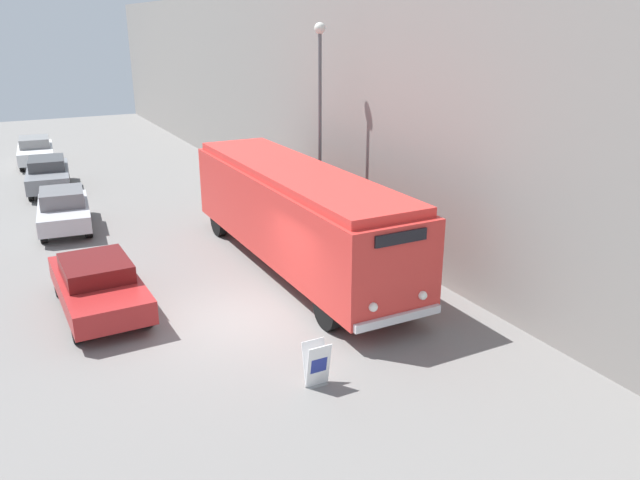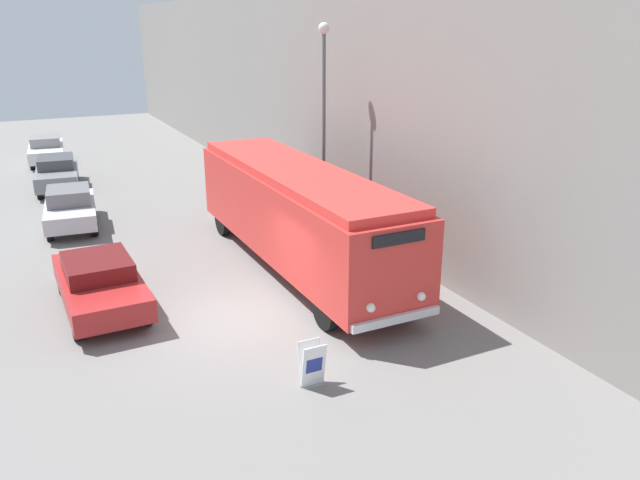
% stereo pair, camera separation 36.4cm
% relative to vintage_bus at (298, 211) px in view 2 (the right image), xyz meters
% --- Properties ---
extents(ground_plane, '(80.00, 80.00, 0.00)m').
position_rel_vintage_bus_xyz_m(ground_plane, '(-2.87, -2.54, -1.79)').
color(ground_plane, slate).
extents(building_wall_right, '(0.30, 60.00, 8.52)m').
position_rel_vintage_bus_xyz_m(building_wall_right, '(3.26, 7.46, 2.47)').
color(building_wall_right, gray).
rests_on(building_wall_right, ground_plane).
extents(vintage_bus, '(2.51, 11.06, 3.12)m').
position_rel_vintage_bus_xyz_m(vintage_bus, '(0.00, 0.00, 0.00)').
color(vintage_bus, black).
rests_on(vintage_bus, ground_plane).
extents(sign_board, '(0.52, 0.37, 0.98)m').
position_rel_vintage_bus_xyz_m(sign_board, '(-2.51, -6.21, -1.32)').
color(sign_board, gray).
rests_on(sign_board, ground_plane).
extents(streetlamp, '(0.36, 0.36, 7.19)m').
position_rel_vintage_bus_xyz_m(streetlamp, '(1.97, 2.18, 2.79)').
color(streetlamp, '#595E60').
rests_on(streetlamp, ground_plane).
extents(parked_car_near, '(2.01, 4.49, 1.37)m').
position_rel_vintage_bus_xyz_m(parked_car_near, '(-5.88, -0.33, -1.07)').
color(parked_car_near, black).
rests_on(parked_car_near, ground_plane).
extents(parked_car_mid, '(2.12, 4.19, 1.46)m').
position_rel_vintage_bus_xyz_m(parked_car_mid, '(-5.86, 7.37, -1.04)').
color(parked_car_mid, black).
rests_on(parked_car_mid, ground_plane).
extents(parked_car_far, '(2.18, 4.69, 1.46)m').
position_rel_vintage_bus_xyz_m(parked_car_far, '(-5.80, 13.68, -1.04)').
color(parked_car_far, black).
rests_on(parked_car_far, ground_plane).
extents(parked_car_distant, '(2.03, 4.54, 1.43)m').
position_rel_vintage_bus_xyz_m(parked_car_distant, '(-5.84, 19.91, -1.06)').
color(parked_car_distant, black).
rests_on(parked_car_distant, ground_plane).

